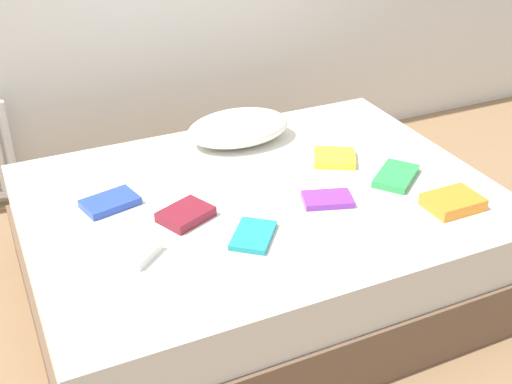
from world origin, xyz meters
name	(u,v)px	position (x,y,z in m)	size (l,w,h in m)	color
ground_plane	(260,286)	(0.00, 0.00, 0.00)	(8.00, 8.00, 0.00)	#93704C
bed	(261,242)	(0.00, 0.00, 0.25)	(2.00, 1.50, 0.50)	brown
pillow	(239,128)	(0.12, 0.50, 0.58)	(0.51, 0.33, 0.15)	white
textbook_white	(125,249)	(-0.64, -0.19, 0.52)	(0.23, 0.15, 0.03)	white
textbook_orange	(453,202)	(0.67, -0.43, 0.53)	(0.22, 0.17, 0.05)	orange
textbook_blue	(110,202)	(-0.61, 0.17, 0.52)	(0.22, 0.14, 0.03)	#2847B7
textbook_purple	(327,199)	(0.22, -0.18, 0.51)	(0.20, 0.13, 0.03)	purple
textbook_teal	(253,235)	(-0.17, -0.29, 0.51)	(0.21, 0.14, 0.02)	teal
textbook_green	(396,176)	(0.60, -0.14, 0.52)	(0.24, 0.15, 0.03)	green
textbook_yellow	(335,158)	(0.44, 0.12, 0.52)	(0.19, 0.17, 0.04)	yellow
textbook_maroon	(186,214)	(-0.36, -0.06, 0.52)	(0.20, 0.15, 0.04)	maroon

